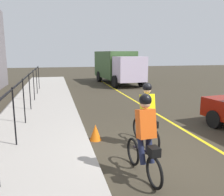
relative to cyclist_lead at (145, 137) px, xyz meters
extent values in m
plane|color=#373025|center=(1.19, -0.91, -0.91)|extent=(80.00, 80.00, 0.00)
cube|color=yellow|center=(1.19, -2.51, -0.91)|extent=(36.00, 0.12, 0.01)
cube|color=#A39D95|center=(1.19, 2.49, -0.84)|extent=(40.00, 3.20, 0.15)
cylinder|color=black|center=(2.19, 2.89, 0.04)|extent=(0.04, 0.04, 1.60)
cylinder|color=black|center=(4.33, 2.89, 0.04)|extent=(0.04, 0.04, 1.60)
cylinder|color=black|center=(6.48, 2.89, 0.04)|extent=(0.04, 0.04, 1.60)
cylinder|color=black|center=(8.62, 2.89, 0.04)|extent=(0.04, 0.04, 1.60)
cylinder|color=black|center=(10.76, 2.89, 0.04)|extent=(0.04, 0.04, 1.60)
cylinder|color=black|center=(12.90, 2.89, 0.04)|extent=(0.04, 0.04, 1.60)
cube|color=black|center=(2.19, 2.89, 0.79)|extent=(21.41, 0.04, 0.04)
torus|color=black|center=(0.60, 0.05, -0.58)|extent=(0.66, 0.11, 0.66)
torus|color=black|center=(-0.44, -0.04, -0.58)|extent=(0.66, 0.11, 0.66)
cube|color=black|center=(0.08, 0.01, -0.33)|extent=(0.93, 0.11, 0.24)
cylinder|color=black|center=(-0.07, -0.01, -0.18)|extent=(0.03, 0.03, 0.35)
cube|color=#E35415|center=(-0.02, 0.00, 0.29)|extent=(0.37, 0.39, 0.63)
sphere|color=tan|center=(0.03, 0.00, 0.71)|extent=(0.22, 0.22, 0.22)
sphere|color=black|center=(0.03, 0.00, 0.78)|extent=(0.26, 0.26, 0.26)
cylinder|color=#191E38|center=(-0.05, 0.10, -0.23)|extent=(0.34, 0.15, 0.65)
cylinder|color=#191E38|center=(-0.03, -0.10, -0.23)|extent=(0.34, 0.15, 0.65)
cube|color=black|center=(-0.39, -0.03, -0.16)|extent=(0.26, 0.22, 0.18)
torus|color=black|center=(2.27, -0.66, -0.58)|extent=(0.66, 0.11, 0.66)
torus|color=black|center=(1.22, -0.75, -0.58)|extent=(0.66, 0.11, 0.66)
cube|color=black|center=(1.74, -0.71, -0.33)|extent=(0.93, 0.11, 0.24)
cylinder|color=black|center=(1.59, -0.72, -0.18)|extent=(0.03, 0.03, 0.35)
cube|color=yellow|center=(1.64, -0.71, 0.29)|extent=(0.37, 0.39, 0.63)
sphere|color=tan|center=(1.69, -0.71, 0.71)|extent=(0.22, 0.22, 0.22)
sphere|color=black|center=(1.69, -0.71, 0.78)|extent=(0.26, 0.26, 0.26)
cylinder|color=#191E38|center=(1.61, -0.62, -0.23)|extent=(0.34, 0.15, 0.65)
cylinder|color=#191E38|center=(1.63, -0.81, -0.23)|extent=(0.34, 0.15, 0.65)
cube|color=black|center=(1.27, -0.74, -0.16)|extent=(0.26, 0.22, 0.18)
cylinder|color=black|center=(2.61, -3.69, -0.59)|extent=(0.66, 0.29, 0.64)
cube|color=#36552A|center=(16.26, -3.47, 0.72)|extent=(4.97, 2.85, 2.30)
cube|color=silver|center=(12.86, -3.80, 0.52)|extent=(2.03, 2.37, 1.90)
cylinder|color=black|center=(13.11, -4.90, -0.43)|extent=(0.98, 0.39, 0.96)
cylinder|color=black|center=(12.89, -2.67, -0.43)|extent=(0.98, 0.39, 0.96)
cylinder|color=black|center=(17.42, -4.48, -0.43)|extent=(0.98, 0.39, 0.96)
cylinder|color=black|center=(17.21, -2.25, -0.43)|extent=(0.98, 0.39, 0.96)
cone|color=orange|center=(2.41, 0.65, -0.66)|extent=(0.36, 0.36, 0.50)
camera|label=1|loc=(-4.37, 1.78, 1.73)|focal=37.68mm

